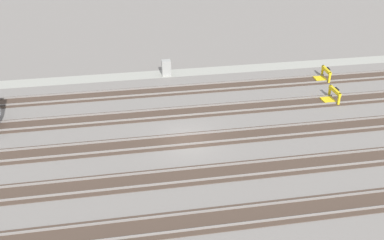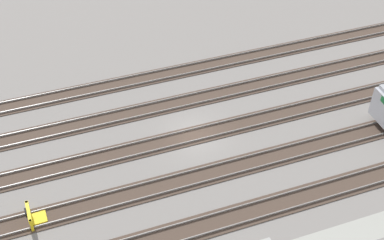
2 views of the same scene
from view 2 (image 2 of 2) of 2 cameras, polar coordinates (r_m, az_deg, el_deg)
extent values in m
plane|color=gray|center=(45.28, 0.36, -1.65)|extent=(400.00, 400.00, 0.00)
cube|color=#47382D|center=(39.39, 5.07, -10.14)|extent=(90.00, 2.23, 0.06)
cube|color=gray|center=(39.72, 4.65, -9.30)|extent=(90.00, 0.07, 0.15)
cube|color=gray|center=(38.91, 5.51, -10.81)|extent=(90.00, 0.07, 0.15)
cube|color=#47382D|center=(42.17, 2.53, -5.59)|extent=(90.00, 2.24, 0.06)
cube|color=gray|center=(42.56, 2.18, -4.84)|extent=(90.00, 0.07, 0.15)
cube|color=gray|center=(41.64, 2.90, -6.16)|extent=(90.00, 0.07, 0.15)
cube|color=#47382D|center=(45.26, 0.36, -1.62)|extent=(90.00, 2.24, 0.06)
cube|color=gray|center=(45.69, 0.05, -0.95)|extent=(90.00, 0.07, 0.15)
cube|color=gray|center=(44.69, 0.68, -2.10)|extent=(90.00, 0.07, 0.15)
cube|color=#47382D|center=(48.58, -1.52, 1.83)|extent=(90.00, 2.23, 0.06)
cube|color=gray|center=(49.05, -1.79, 2.42)|extent=(90.00, 0.07, 0.15)
cube|color=gray|center=(47.99, -1.25, 1.42)|extent=(90.00, 0.07, 0.15)
cube|color=#47382D|center=(52.11, -3.15, 4.82)|extent=(90.00, 2.23, 0.06)
cube|color=gray|center=(52.61, -3.39, 5.34)|extent=(90.00, 0.07, 0.15)
cube|color=gray|center=(51.49, -2.92, 4.48)|extent=(90.00, 0.07, 0.15)
cube|color=#1E843D|center=(46.76, 19.77, 1.99)|extent=(0.10, 0.70, 0.56)
cube|color=yellow|center=(40.81, -17.09, -8.86)|extent=(0.18, 0.18, 1.15)
cube|color=yellow|center=(39.61, -16.73, -10.74)|extent=(0.18, 0.18, 1.15)
cube|color=yellow|center=(39.89, -17.03, -9.40)|extent=(0.29, 2.01, 0.30)
cube|color=yellow|center=(40.55, -16.02, -10.05)|extent=(1.13, 1.11, 0.18)
cube|color=black|center=(39.90, -17.29, -9.46)|extent=(0.13, 0.60, 0.44)
camera|label=1|loc=(64.16, -5.36, 29.57)|focal=42.00mm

